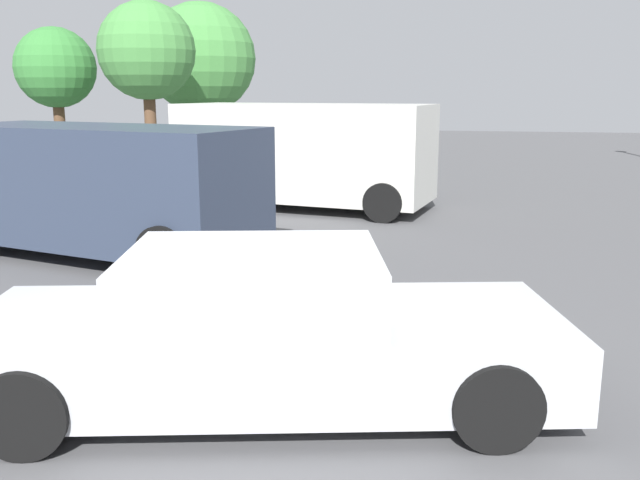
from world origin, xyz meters
TOP-DOWN VIEW (x-y plane):
  - ground_plane at (0.00, 0.00)m, footprint 80.00×80.00m
  - sedan_foreground at (0.06, 0.23)m, footprint 4.90×2.77m
  - dog at (0.01, 2.85)m, footprint 0.47×0.53m
  - van_white at (-1.79, 9.40)m, footprint 5.55×3.00m
  - suv_dark at (-3.73, 4.44)m, footprint 5.25×3.02m
  - pedestrian at (-3.23, 6.54)m, footprint 0.44×0.47m
  - tree_back_left at (-8.23, 15.52)m, footprint 3.00×3.00m
  - tree_back_center at (-14.13, 19.75)m, footprint 3.08×3.08m
  - tree_back_right at (-8.41, 20.39)m, footprint 4.14×4.14m

SIDE VIEW (x-z plane):
  - ground_plane at x=0.00m, z-range 0.00..0.00m
  - dog at x=0.01m, z-range 0.05..0.46m
  - sedan_foreground at x=0.06m, z-range -0.05..1.19m
  - pedestrian at x=-3.23m, z-range 0.16..1.82m
  - suv_dark at x=-3.73m, z-range 0.09..2.05m
  - van_white at x=-1.79m, z-range 0.09..2.28m
  - tree_back_center at x=-14.13m, z-range 0.87..5.76m
  - tree_back_left at x=-8.23m, z-range 1.06..6.23m
  - tree_back_right at x=-8.41m, z-range 0.79..6.52m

